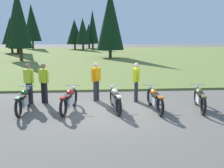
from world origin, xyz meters
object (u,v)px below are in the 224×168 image
Objects in this scene: motorcycle_cream at (115,99)px; rider_in_hivis_vest at (44,81)px; rider_near_row_end at (29,81)px; motorcycle_orange at (155,99)px; motorcycle_red at (69,100)px; motorcycle_british_green at (24,100)px; motorcycle_olive at (200,98)px; rider_checking_bike at (96,79)px; rider_with_back_turned at (136,80)px.

motorcycle_cream is 3.15m from rider_in_hivis_vest.
motorcycle_orange is at bearing -15.32° from rider_near_row_end.
rider_near_row_end is (-1.75, 1.20, 0.51)m from motorcycle_red.
motorcycle_red is at bearing 177.16° from motorcycle_orange.
motorcycle_british_green is 4.91m from motorcycle_orange.
motorcycle_red is (1.68, -0.06, 0.00)m from motorcycle_british_green.
motorcycle_cream is 1.00× the size of motorcycle_orange.
rider_near_row_end is at bearing 93.10° from motorcycle_british_green.
motorcycle_british_green is 1.26× the size of rider_near_row_end.
motorcycle_red is 3.22m from motorcycle_orange.
motorcycle_british_green is 1.36m from rider_in_hivis_vest.
rider_in_hivis_vest reaches higher than motorcycle_orange.
motorcycle_orange is 1.02× the size of motorcycle_olive.
motorcycle_olive is 1.24× the size of rider_checking_bike.
rider_near_row_end reaches higher than motorcycle_cream.
rider_checking_bike reaches higher than motorcycle_orange.
motorcycle_orange is 1.26× the size of rider_with_back_turned.
rider_checking_bike is (1.03, 1.43, 0.51)m from motorcycle_red.
rider_with_back_turned is at bearing -7.72° from rider_checking_bike.
motorcycle_orange is 1.26× the size of rider_near_row_end.
motorcycle_cream is at bearing -0.99° from motorcycle_british_green.
motorcycle_british_green is 1.69m from motorcycle_red.
motorcycle_olive is at bearing -12.67° from rider_in_hivis_vest.
motorcycle_orange is 1.26× the size of rider_in_hivis_vest.
rider_in_hivis_vest is (0.55, 1.14, 0.51)m from motorcycle_british_green.
rider_in_hivis_vest is at bearing 64.36° from motorcycle_british_green.
motorcycle_orange is (3.22, -0.16, 0.00)m from motorcycle_red.
motorcycle_orange is at bearing -17.37° from rider_in_hivis_vest.
rider_checking_bike reaches higher than motorcycle_cream.
rider_near_row_end and rider_with_back_turned have the same top height.
rider_in_hivis_vest is at bearing 157.34° from motorcycle_cream.
motorcycle_olive is at bearing -1.95° from motorcycle_red.
rider_checking_bike is 1.00× the size of rider_in_hivis_vest.
rider_checking_bike is at bearing 26.65° from motorcycle_british_green.
rider_near_row_end is at bearing 164.68° from motorcycle_orange.
motorcycle_british_green is 6.65m from motorcycle_olive.
rider_checking_bike reaches higher than motorcycle_red.
motorcycle_red is 2.18m from rider_near_row_end.
motorcycle_british_green is 1.01× the size of motorcycle_red.
rider_checking_bike is at bearing 4.67° from rider_near_row_end.
rider_with_back_turned reaches higher than motorcycle_british_green.
motorcycle_red is at bearing -34.50° from rider_near_row_end.
motorcycle_orange is 1.53m from rider_with_back_turned.
motorcycle_red is 1.25× the size of rider_in_hivis_vest.
rider_with_back_turned is at bearing 109.63° from motorcycle_orange.
rider_with_back_turned is (2.73, 1.20, 0.51)m from motorcycle_red.
motorcycle_red and motorcycle_orange have the same top height.
motorcycle_cream is at bearing -63.79° from rider_checking_bike.
motorcycle_olive is 1.24× the size of rider_with_back_turned.
rider_near_row_end is (-6.71, 1.37, 0.51)m from motorcycle_olive.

